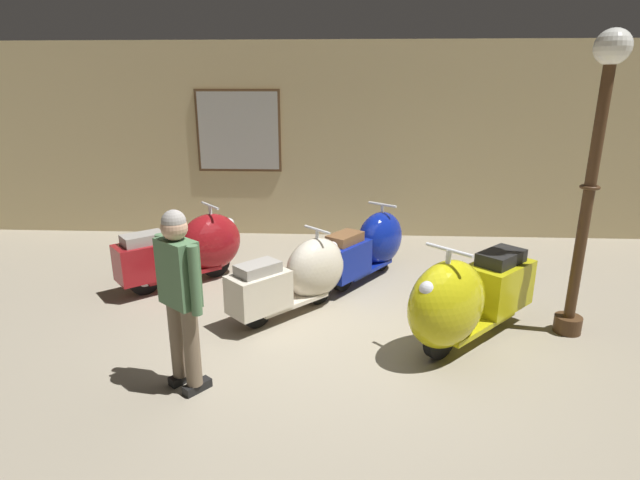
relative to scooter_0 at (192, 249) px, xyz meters
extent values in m
plane|color=gray|center=(1.92, -1.49, -0.47)|extent=(60.00, 60.00, 0.00)
cube|color=#CCB784|center=(1.92, 2.41, 1.14)|extent=(18.00, 0.20, 3.22)
cube|color=brown|center=(0.21, 2.29, 1.32)|extent=(1.42, 0.03, 1.35)
cube|color=#B2B2AD|center=(0.21, 2.27, 1.32)|extent=(1.34, 0.01, 1.27)
cylinder|color=black|center=(0.24, 0.21, -0.26)|extent=(0.37, 0.33, 0.41)
cylinder|color=silver|center=(0.24, 0.21, -0.26)|extent=(0.21, 0.20, 0.19)
cylinder|color=black|center=(-0.50, -0.43, -0.26)|extent=(0.37, 0.33, 0.41)
cylinder|color=silver|center=(-0.50, -0.43, -0.26)|extent=(0.21, 0.20, 0.19)
cube|color=maroon|center=(-0.13, -0.11, -0.28)|extent=(0.98, 0.92, 0.05)
ellipsoid|color=maroon|center=(0.20, 0.18, 0.03)|extent=(1.01, 0.97, 0.78)
cube|color=maroon|center=(-0.47, -0.41, -0.03)|extent=(0.80, 0.77, 0.45)
cube|color=gray|center=(-0.47, -0.41, 0.26)|extent=(0.56, 0.54, 0.12)
sphere|color=silver|center=(0.42, 0.37, 0.25)|extent=(0.15, 0.15, 0.15)
cylinder|color=silver|center=(0.23, 0.20, 0.40)|extent=(0.05, 0.05, 0.29)
cylinder|color=silver|center=(0.23, 0.20, 0.54)|extent=(0.32, 0.36, 0.03)
cube|color=silver|center=(0.03, 0.38, -0.02)|extent=(0.53, 0.46, 0.02)
cylinder|color=black|center=(1.71, -0.60, -0.27)|extent=(0.32, 0.33, 0.38)
cylinder|color=silver|center=(1.71, -0.60, -0.27)|extent=(0.19, 0.19, 0.17)
cylinder|color=black|center=(1.07, -1.25, -0.27)|extent=(0.32, 0.33, 0.38)
cylinder|color=silver|center=(1.07, -1.25, -0.27)|extent=(0.19, 0.19, 0.17)
cube|color=beige|center=(1.39, -0.93, -0.29)|extent=(0.88, 0.89, 0.05)
ellipsoid|color=beige|center=(1.67, -0.64, 0.00)|extent=(0.92, 0.92, 0.73)
cube|color=beige|center=(1.10, -1.22, -0.06)|extent=(0.73, 0.73, 0.42)
cube|color=gray|center=(1.10, -1.22, 0.20)|extent=(0.51, 0.52, 0.11)
sphere|color=silver|center=(1.86, -0.44, 0.20)|extent=(0.14, 0.14, 0.14)
cylinder|color=silver|center=(1.69, -0.62, 0.33)|extent=(0.04, 0.04, 0.27)
cylinder|color=silver|center=(1.69, -0.62, 0.47)|extent=(0.32, 0.32, 0.03)
cube|color=silver|center=(1.50, -0.47, -0.05)|extent=(0.46, 0.47, 0.02)
cylinder|color=black|center=(2.53, 0.58, -0.27)|extent=(0.29, 0.37, 0.40)
cylinder|color=silver|center=(2.53, 0.58, -0.27)|extent=(0.18, 0.20, 0.18)
cylinder|color=black|center=(1.99, -0.19, -0.27)|extent=(0.29, 0.37, 0.40)
cylinder|color=silver|center=(1.99, -0.19, -0.27)|extent=(0.18, 0.20, 0.18)
cube|color=navy|center=(2.26, 0.19, -0.29)|extent=(0.83, 0.97, 0.05)
ellipsoid|color=navy|center=(2.51, 0.54, 0.01)|extent=(0.90, 0.98, 0.75)
cube|color=navy|center=(2.02, -0.16, -0.05)|extent=(0.71, 0.78, 0.44)
cube|color=brown|center=(2.02, -0.16, 0.23)|extent=(0.50, 0.55, 0.12)
sphere|color=silver|center=(2.66, 0.76, 0.22)|extent=(0.15, 0.15, 0.15)
cylinder|color=silver|center=(2.52, 0.56, 0.36)|extent=(0.04, 0.04, 0.28)
cylinder|color=silver|center=(2.52, 0.56, 0.50)|extent=(0.37, 0.28, 0.03)
cube|color=silver|center=(2.30, 0.68, -0.04)|extent=(0.39, 0.55, 0.02)
cylinder|color=black|center=(2.95, -1.80, -0.24)|extent=(0.38, 0.38, 0.45)
cylinder|color=silver|center=(2.95, -1.80, -0.24)|extent=(0.22, 0.22, 0.20)
cylinder|color=black|center=(3.70, -1.04, -0.24)|extent=(0.38, 0.38, 0.45)
cylinder|color=silver|center=(3.70, -1.04, -0.24)|extent=(0.22, 0.22, 0.20)
cube|color=gold|center=(3.33, -1.42, -0.26)|extent=(1.04, 1.04, 0.06)
ellipsoid|color=gold|center=(2.99, -1.76, 0.08)|extent=(1.08, 1.08, 0.85)
cube|color=gold|center=(3.67, -1.07, 0.01)|extent=(0.86, 0.86, 0.49)
cube|color=black|center=(3.67, -1.07, 0.32)|extent=(0.60, 0.60, 0.13)
sphere|color=silver|center=(2.77, -1.98, 0.31)|extent=(0.17, 0.17, 0.17)
cylinder|color=silver|center=(2.96, -1.78, 0.47)|extent=(0.05, 0.05, 0.31)
cylinder|color=silver|center=(2.96, -1.78, 0.63)|extent=(0.38, 0.37, 0.04)
cylinder|color=#472D19|center=(4.41, -1.20, -0.38)|extent=(0.28, 0.28, 0.18)
cylinder|color=#472D19|center=(4.41, -1.20, 0.98)|extent=(0.11, 0.11, 2.54)
torus|color=#472D19|center=(4.41, -1.20, 1.11)|extent=(0.19, 0.19, 0.04)
sphere|color=white|center=(4.41, -1.20, 2.40)|extent=(0.33, 0.33, 0.33)
cube|color=black|center=(0.76, -2.47, -0.43)|extent=(0.23, 0.26, 0.08)
cylinder|color=#72604C|center=(0.74, -2.48, 0.01)|extent=(0.14, 0.14, 0.79)
cube|color=black|center=(0.59, -2.33, -0.43)|extent=(0.23, 0.26, 0.08)
cylinder|color=#72604C|center=(0.58, -2.35, 0.01)|extent=(0.14, 0.14, 0.79)
cube|color=#4C724C|center=(0.66, -2.42, 0.61)|extent=(0.41, 0.38, 0.56)
cylinder|color=#4C724C|center=(0.84, -2.56, 0.60)|extent=(0.09, 0.09, 0.58)
cylinder|color=#4C724C|center=(0.48, -2.27, 0.60)|extent=(0.09, 0.09, 0.58)
sphere|color=tan|center=(0.66, -2.42, 0.99)|extent=(0.21, 0.21, 0.21)
sphere|color=gray|center=(0.66, -2.42, 1.04)|extent=(0.20, 0.20, 0.20)
camera|label=1|loc=(2.01, -6.17, 2.08)|focal=28.14mm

